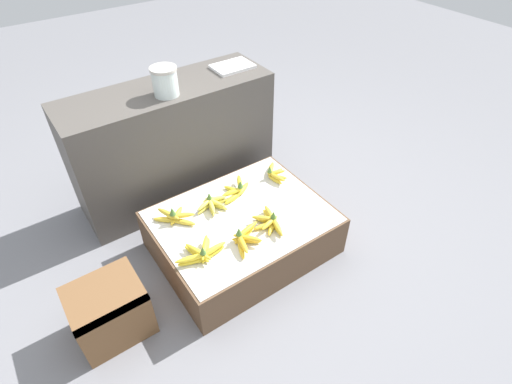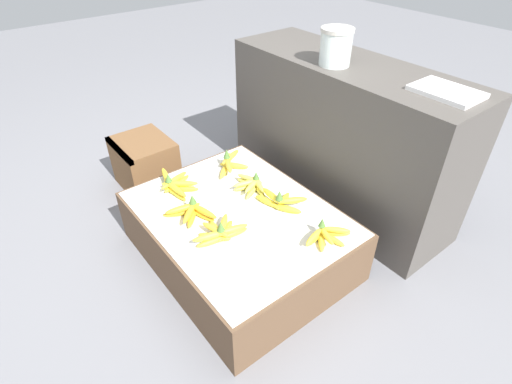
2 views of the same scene
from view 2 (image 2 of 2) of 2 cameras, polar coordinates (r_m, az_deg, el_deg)
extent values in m
plane|color=slate|center=(1.90, -2.35, -9.04)|extent=(10.00, 10.00, 0.00)
cube|color=brown|center=(1.81, -2.45, -6.19)|extent=(0.93, 0.72, 0.26)
cube|color=silver|center=(1.72, -2.56, -3.01)|extent=(0.91, 0.70, 0.00)
cube|color=#4C4742|center=(2.09, 12.08, 7.77)|extent=(1.25, 0.41, 0.75)
cube|color=brown|center=(2.34, -15.50, 3.94)|extent=(0.33, 0.28, 0.29)
cube|color=#4E3520|center=(2.24, -19.00, 5.62)|extent=(0.33, 0.02, 0.02)
ellipsoid|color=yellow|center=(1.85, -11.47, -0.06)|extent=(0.17, 0.04, 0.03)
ellipsoid|color=yellow|center=(1.87, -10.66, 0.46)|extent=(0.13, 0.14, 0.03)
ellipsoid|color=yellow|center=(1.90, -11.22, 1.19)|extent=(0.08, 0.16, 0.03)
ellipsoid|color=yellow|center=(1.92, -12.47, 1.25)|extent=(0.17, 0.07, 0.03)
ellipsoid|color=yellow|center=(1.83, -11.45, 0.49)|extent=(0.17, 0.04, 0.03)
ellipsoid|color=yellow|center=(1.85, -10.81, 1.18)|extent=(0.12, 0.15, 0.03)
ellipsoid|color=yellow|center=(1.88, -11.59, 1.67)|extent=(0.08, 0.16, 0.03)
ellipsoid|color=yellow|center=(1.91, -12.67, 2.06)|extent=(0.17, 0.07, 0.03)
cone|color=#4C7533|center=(1.84, -12.43, 2.03)|extent=(0.03, 0.03, 0.04)
ellipsoid|color=gold|center=(1.73, -10.66, -2.89)|extent=(0.09, 0.15, 0.03)
ellipsoid|color=gold|center=(1.70, -9.11, -3.42)|extent=(0.13, 0.12, 0.03)
ellipsoid|color=gold|center=(1.71, -7.86, -3.15)|extent=(0.15, 0.07, 0.03)
ellipsoid|color=gold|center=(1.70, -10.40, -2.31)|extent=(0.06, 0.15, 0.03)
ellipsoid|color=gold|center=(1.68, -9.44, -2.83)|extent=(0.12, 0.13, 0.03)
ellipsoid|color=gold|center=(1.68, -7.55, -2.70)|extent=(0.15, 0.06, 0.03)
cone|color=#4C7533|center=(1.69, -9.08, -0.98)|extent=(0.03, 0.03, 0.04)
ellipsoid|color=gold|center=(1.60, -3.38, -5.97)|extent=(0.05, 0.14, 0.03)
ellipsoid|color=gold|center=(1.62, -4.36, -5.56)|extent=(0.10, 0.13, 0.03)
ellipsoid|color=gold|center=(1.62, -5.62, -5.50)|extent=(0.14, 0.05, 0.03)
ellipsoid|color=gold|center=(1.59, -5.94, -6.37)|extent=(0.12, 0.10, 0.03)
ellipsoid|color=gold|center=(1.58, -6.23, -6.97)|extent=(0.05, 0.14, 0.03)
ellipsoid|color=gold|center=(1.58, -3.43, -5.37)|extent=(0.06, 0.14, 0.03)
ellipsoid|color=gold|center=(1.60, -4.69, -4.66)|extent=(0.11, 0.11, 0.03)
ellipsoid|color=gold|center=(1.58, -5.84, -5.37)|extent=(0.14, 0.06, 0.03)
ellipsoid|color=gold|center=(1.56, -6.70, -6.28)|extent=(0.06, 0.14, 0.03)
cone|color=#4C7533|center=(1.55, -5.06, -4.88)|extent=(0.03, 0.03, 0.04)
ellipsoid|color=gold|center=(1.97, -4.49, 3.14)|extent=(0.12, 0.13, 0.03)
ellipsoid|color=gold|center=(2.00, -3.16, 3.79)|extent=(0.13, 0.12, 0.03)
ellipsoid|color=gold|center=(2.04, -4.05, 4.45)|extent=(0.13, 0.12, 0.03)
ellipsoid|color=gold|center=(1.96, -4.00, 3.99)|extent=(0.15, 0.09, 0.03)
ellipsoid|color=gold|center=(2.01, -3.65, 5.03)|extent=(0.08, 0.15, 0.03)
cone|color=#4C7533|center=(1.97, -4.21, 5.51)|extent=(0.03, 0.03, 0.05)
ellipsoid|color=#DBCC4C|center=(1.87, -0.96, 1.30)|extent=(0.13, 0.07, 0.02)
ellipsoid|color=#DBCC4C|center=(1.85, -1.24, 0.70)|extent=(0.07, 0.13, 0.02)
ellipsoid|color=#DBCC4C|center=(1.82, -0.54, 0.17)|extent=(0.09, 0.13, 0.02)
ellipsoid|color=#DBCC4C|center=(1.83, 0.49, 0.25)|extent=(0.13, 0.06, 0.02)
ellipsoid|color=#DBCC4C|center=(1.86, -0.89, 1.90)|extent=(0.13, 0.07, 0.02)
ellipsoid|color=#DBCC4C|center=(1.83, -1.32, 1.29)|extent=(0.06, 0.13, 0.02)
ellipsoid|color=#DBCC4C|center=(1.82, -0.52, 1.02)|extent=(0.08, 0.13, 0.02)
ellipsoid|color=#DBCC4C|center=(1.82, 0.36, 1.09)|extent=(0.13, 0.06, 0.02)
cone|color=#4C7533|center=(1.83, 0.02, 2.41)|extent=(0.03, 0.03, 0.04)
ellipsoid|color=yellow|center=(1.72, 4.46, -2.42)|extent=(0.13, 0.09, 0.03)
ellipsoid|color=yellow|center=(1.77, 3.91, -1.26)|extent=(0.08, 0.13, 0.03)
ellipsoid|color=yellow|center=(1.76, 1.65, -1.37)|extent=(0.13, 0.06, 0.03)
ellipsoid|color=yellow|center=(1.72, 5.27, -1.20)|extent=(0.09, 0.13, 0.03)
ellipsoid|color=yellow|center=(1.75, 2.28, -0.53)|extent=(0.13, 0.04, 0.03)
cone|color=#4C7533|center=(1.69, 3.37, -0.43)|extent=(0.03, 0.03, 0.05)
ellipsoid|color=gold|center=(1.60, 8.38, -6.58)|extent=(0.04, 0.11, 0.02)
ellipsoid|color=gold|center=(1.59, 9.32, -7.00)|extent=(0.10, 0.09, 0.02)
ellipsoid|color=gold|center=(1.60, 10.87, -6.66)|extent=(0.11, 0.04, 0.02)
ellipsoid|color=gold|center=(1.63, 11.42, -5.78)|extent=(0.09, 0.10, 0.02)
ellipsoid|color=gold|center=(1.57, 8.31, -6.26)|extent=(0.05, 0.11, 0.02)
ellipsoid|color=gold|center=(1.58, 10.00, -6.09)|extent=(0.11, 0.06, 0.02)
ellipsoid|color=gold|center=(1.61, 11.40, -5.33)|extent=(0.10, 0.09, 0.02)
cone|color=#4C7533|center=(1.59, 9.44, -4.30)|extent=(0.03, 0.03, 0.04)
cylinder|color=silver|center=(1.87, 11.31, 19.44)|extent=(0.14, 0.14, 0.14)
cylinder|color=#B7B2A8|center=(1.85, 11.61, 21.77)|extent=(0.14, 0.14, 0.02)
cube|color=white|center=(1.71, 25.57, 12.82)|extent=(0.24, 0.17, 0.02)
camera|label=1|loc=(2.05, -67.27, 30.29)|focal=28.00mm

